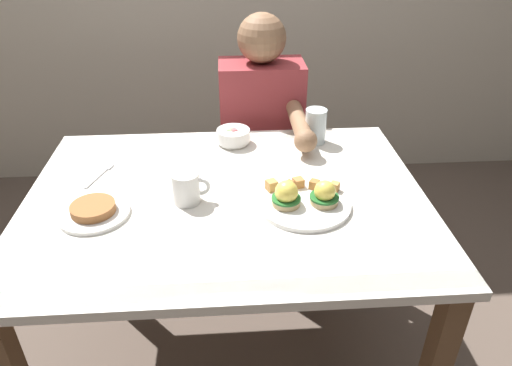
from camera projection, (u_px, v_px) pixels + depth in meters
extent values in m
plane|color=brown|center=(232.00, 358.00, 1.81)|extent=(6.00, 6.00, 0.00)
cube|color=white|center=(226.00, 199.00, 1.43)|extent=(1.20, 0.90, 0.03)
cube|color=#3F7F51|center=(229.00, 291.00, 1.08)|extent=(1.20, 0.06, 0.00)
cube|color=#3F7F51|center=(225.00, 138.00, 1.76)|extent=(1.20, 0.06, 0.00)
cube|color=brown|center=(93.00, 226.00, 1.93)|extent=(0.06, 0.06, 0.71)
cube|color=brown|center=(358.00, 216.00, 1.99)|extent=(0.06, 0.06, 0.71)
cylinder|color=white|center=(304.00, 204.00, 1.37)|extent=(0.27, 0.27, 0.01)
cylinder|color=tan|center=(286.00, 202.00, 1.35)|extent=(0.08, 0.08, 0.02)
cylinder|color=#286B2D|center=(286.00, 198.00, 1.34)|extent=(0.08, 0.08, 0.01)
sphere|color=#F7DB56|center=(286.00, 192.00, 1.33)|extent=(0.07, 0.07, 0.07)
cylinder|color=tan|center=(324.00, 200.00, 1.36)|extent=(0.08, 0.08, 0.02)
cylinder|color=#236028|center=(324.00, 197.00, 1.35)|extent=(0.08, 0.08, 0.01)
sphere|color=#F7DB56|center=(325.00, 191.00, 1.34)|extent=(0.06, 0.06, 0.06)
cube|color=#B77A42|center=(298.00, 183.00, 1.43)|extent=(0.04, 0.04, 0.03)
cube|color=tan|center=(335.00, 187.00, 1.41)|extent=(0.03, 0.03, 0.03)
cube|color=#AD7038|center=(289.00, 184.00, 1.42)|extent=(0.03, 0.03, 0.03)
cube|color=#AD7038|center=(314.00, 185.00, 1.42)|extent=(0.04, 0.04, 0.03)
cube|color=tan|center=(271.00, 185.00, 1.41)|extent=(0.04, 0.04, 0.03)
cylinder|color=white|center=(234.00, 142.00, 1.72)|extent=(0.10, 0.10, 0.01)
cylinder|color=white|center=(233.00, 135.00, 1.70)|extent=(0.12, 0.12, 0.04)
cube|color=#B7E093|center=(236.00, 133.00, 1.70)|extent=(0.03, 0.03, 0.02)
cube|color=#F4DB66|center=(232.00, 136.00, 1.71)|extent=(0.03, 0.03, 0.02)
cube|color=#EA6B70|center=(235.00, 137.00, 1.70)|extent=(0.04, 0.04, 0.03)
cube|color=#B7E093|center=(231.00, 132.00, 1.70)|extent=(0.03, 0.03, 0.02)
cube|color=#B7E093|center=(236.00, 134.00, 1.70)|extent=(0.02, 0.02, 0.02)
cube|color=#EA6B70|center=(234.00, 132.00, 1.69)|extent=(0.03, 0.03, 0.02)
cylinder|color=white|center=(186.00, 188.00, 1.37)|extent=(0.08, 0.08, 0.09)
cylinder|color=black|center=(185.00, 176.00, 1.35)|extent=(0.07, 0.07, 0.01)
torus|color=white|center=(201.00, 187.00, 1.37)|extent=(0.06, 0.01, 0.06)
cube|color=silver|center=(96.00, 178.00, 1.50)|extent=(0.05, 0.12, 0.00)
cube|color=silver|center=(108.00, 167.00, 1.57)|extent=(0.03, 0.04, 0.00)
cylinder|color=silver|center=(316.00, 126.00, 1.70)|extent=(0.08, 0.08, 0.13)
cylinder|color=silver|center=(315.00, 135.00, 1.72)|extent=(0.07, 0.07, 0.06)
cylinder|color=white|center=(94.00, 213.00, 1.33)|extent=(0.20, 0.20, 0.01)
cylinder|color=#A36638|center=(93.00, 208.00, 1.32)|extent=(0.12, 0.12, 0.02)
cylinder|color=#33333D|center=(243.00, 227.00, 2.14)|extent=(0.11, 0.11, 0.45)
cylinder|color=#33333D|center=(282.00, 225.00, 2.16)|extent=(0.11, 0.11, 0.45)
cube|color=#993338|center=(261.00, 121.00, 1.99)|extent=(0.34, 0.20, 0.50)
sphere|color=#936B4C|center=(262.00, 38.00, 1.81)|extent=(0.19, 0.19, 0.19)
cylinder|color=#936B4C|center=(299.00, 123.00, 1.73)|extent=(0.06, 0.30, 0.06)
sphere|color=#936B4C|center=(306.00, 141.00, 1.60)|extent=(0.08, 0.08, 0.08)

